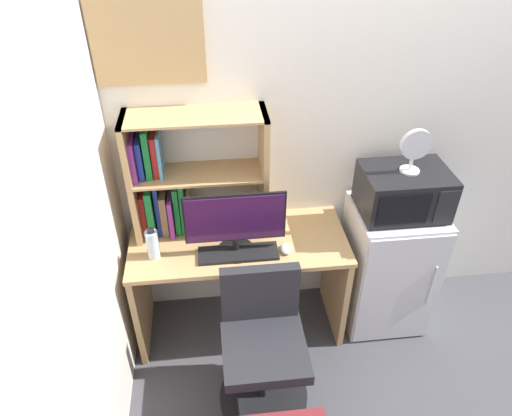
{
  "coord_description": "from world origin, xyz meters",
  "views": [
    {
      "loc": [
        -1.05,
        -2.4,
        2.52
      ],
      "look_at": [
        -0.81,
        -0.31,
        1.0
      ],
      "focal_mm": 32.85,
      "sensor_mm": 36.0,
      "label": 1
    }
  ],
  "objects_px": {
    "monitor": "(235,222)",
    "keyboard": "(238,253)",
    "desk_chair": "(263,350)",
    "wall_corkboard": "(148,42)",
    "mini_fridge": "(387,266)",
    "computer_mouse": "(286,249)",
    "desk_fan": "(415,148)",
    "microwave": "(404,191)",
    "hutch_bookshelf": "(178,180)",
    "water_bottle": "(153,244)"
  },
  "relations": [
    {
      "from": "microwave",
      "to": "wall_corkboard",
      "type": "bearing_deg",
      "value": 169.08
    },
    {
      "from": "water_bottle",
      "to": "wall_corkboard",
      "type": "height_order",
      "value": "wall_corkboard"
    },
    {
      "from": "water_bottle",
      "to": "desk_fan",
      "type": "distance_m",
      "value": 1.53
    },
    {
      "from": "monitor",
      "to": "microwave",
      "type": "height_order",
      "value": "microwave"
    },
    {
      "from": "mini_fridge",
      "to": "desk_chair",
      "type": "bearing_deg",
      "value": -149.85
    },
    {
      "from": "microwave",
      "to": "wall_corkboard",
      "type": "height_order",
      "value": "wall_corkboard"
    },
    {
      "from": "microwave",
      "to": "desk_chair",
      "type": "distance_m",
      "value": 1.2
    },
    {
      "from": "monitor",
      "to": "mini_fridge",
      "type": "height_order",
      "value": "monitor"
    },
    {
      "from": "hutch_bookshelf",
      "to": "desk_fan",
      "type": "relative_size",
      "value": 2.94
    },
    {
      "from": "monitor",
      "to": "computer_mouse",
      "type": "bearing_deg",
      "value": -6.51
    },
    {
      "from": "microwave",
      "to": "computer_mouse",
      "type": "bearing_deg",
      "value": -169.6
    },
    {
      "from": "hutch_bookshelf",
      "to": "water_bottle",
      "type": "relative_size",
      "value": 3.93
    },
    {
      "from": "monitor",
      "to": "wall_corkboard",
      "type": "relative_size",
      "value": 1.01
    },
    {
      "from": "desk_chair",
      "to": "wall_corkboard",
      "type": "height_order",
      "value": "wall_corkboard"
    },
    {
      "from": "keyboard",
      "to": "hutch_bookshelf",
      "type": "bearing_deg",
      "value": 138.22
    },
    {
      "from": "mini_fridge",
      "to": "wall_corkboard",
      "type": "relative_size",
      "value": 1.59
    },
    {
      "from": "water_bottle",
      "to": "monitor",
      "type": "bearing_deg",
      "value": -1.03
    },
    {
      "from": "hutch_bookshelf",
      "to": "desk_chair",
      "type": "distance_m",
      "value": 1.06
    },
    {
      "from": "hutch_bookshelf",
      "to": "desk_fan",
      "type": "bearing_deg",
      "value": -7.01
    },
    {
      "from": "keyboard",
      "to": "desk_chair",
      "type": "bearing_deg",
      "value": -76.09
    },
    {
      "from": "microwave",
      "to": "desk_chair",
      "type": "height_order",
      "value": "microwave"
    },
    {
      "from": "keyboard",
      "to": "desk_fan",
      "type": "distance_m",
      "value": 1.13
    },
    {
      "from": "wall_corkboard",
      "to": "hutch_bookshelf",
      "type": "bearing_deg",
      "value": -55.51
    },
    {
      "from": "microwave",
      "to": "hutch_bookshelf",
      "type": "bearing_deg",
      "value": 173.2
    },
    {
      "from": "mini_fridge",
      "to": "microwave",
      "type": "height_order",
      "value": "microwave"
    },
    {
      "from": "hutch_bookshelf",
      "to": "desk_fan",
      "type": "xyz_separation_m",
      "value": [
        1.29,
        -0.16,
        0.21
      ]
    },
    {
      "from": "computer_mouse",
      "to": "desk_chair",
      "type": "distance_m",
      "value": 0.58
    },
    {
      "from": "monitor",
      "to": "keyboard",
      "type": "bearing_deg",
      "value": -72.41
    },
    {
      "from": "mini_fridge",
      "to": "desk_fan",
      "type": "xyz_separation_m",
      "value": [
        0.01,
        -0.0,
        0.86
      ]
    },
    {
      "from": "microwave",
      "to": "desk_fan",
      "type": "distance_m",
      "value": 0.28
    },
    {
      "from": "wall_corkboard",
      "to": "desk_chair",
      "type": "bearing_deg",
      "value": -57.93
    },
    {
      "from": "computer_mouse",
      "to": "hutch_bookshelf",
      "type": "bearing_deg",
      "value": 154.45
    },
    {
      "from": "microwave",
      "to": "keyboard",
      "type": "bearing_deg",
      "value": -172.48
    },
    {
      "from": "monitor",
      "to": "mini_fridge",
      "type": "bearing_deg",
      "value": 5.39
    },
    {
      "from": "monitor",
      "to": "wall_corkboard",
      "type": "bearing_deg",
      "value": 136.69
    },
    {
      "from": "hutch_bookshelf",
      "to": "keyboard",
      "type": "xyz_separation_m",
      "value": [
        0.32,
        -0.28,
        -0.34
      ]
    },
    {
      "from": "computer_mouse",
      "to": "desk_chair",
      "type": "bearing_deg",
      "value": -114.93
    },
    {
      "from": "monitor",
      "to": "water_bottle",
      "type": "distance_m",
      "value": 0.48
    },
    {
      "from": "water_bottle",
      "to": "mini_fridge",
      "type": "xyz_separation_m",
      "value": [
        1.44,
        0.08,
        -0.39
      ]
    },
    {
      "from": "desk_chair",
      "to": "computer_mouse",
      "type": "bearing_deg",
      "value": 65.07
    },
    {
      "from": "computer_mouse",
      "to": "desk_chair",
      "type": "height_order",
      "value": "desk_chair"
    },
    {
      "from": "desk_fan",
      "to": "desk_chair",
      "type": "xyz_separation_m",
      "value": [
        -0.88,
        -0.51,
        -0.93
      ]
    },
    {
      "from": "desk_fan",
      "to": "computer_mouse",
      "type": "bearing_deg",
      "value": -170.17
    },
    {
      "from": "monitor",
      "to": "keyboard",
      "type": "relative_size",
      "value": 1.24
    },
    {
      "from": "desk_fan",
      "to": "desk_chair",
      "type": "distance_m",
      "value": 1.38
    },
    {
      "from": "wall_corkboard",
      "to": "computer_mouse",
      "type": "bearing_deg",
      "value": -30.48
    },
    {
      "from": "hutch_bookshelf",
      "to": "wall_corkboard",
      "type": "bearing_deg",
      "value": 124.49
    },
    {
      "from": "hutch_bookshelf",
      "to": "monitor",
      "type": "distance_m",
      "value": 0.42
    },
    {
      "from": "monitor",
      "to": "desk_fan",
      "type": "height_order",
      "value": "desk_fan"
    },
    {
      "from": "water_bottle",
      "to": "wall_corkboard",
      "type": "distance_m",
      "value": 1.06
    }
  ]
}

